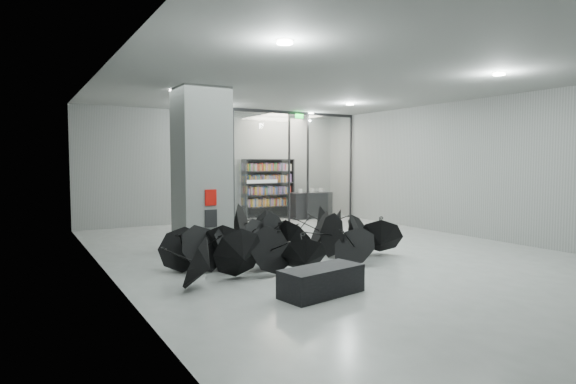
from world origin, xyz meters
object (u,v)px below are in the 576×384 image
column (201,170)px  bench (322,281)px  umbrella_cluster (285,245)px  bookshelf (268,189)px  shop_counter (310,205)px

column → bench: 5.13m
umbrella_cluster → bookshelf: bearing=64.8°
column → bookshelf: column is taller
column → bench: bearing=-86.3°
shop_counter → umbrella_cluster: 7.66m
shop_counter → umbrella_cluster: bearing=-126.4°
column → bookshelf: bearing=47.1°
bench → bookshelf: bookshelf is taller
bookshelf → umbrella_cluster: 7.52m
column → shop_counter: size_ratio=2.40×
shop_counter → column: bearing=-144.4°
bench → umbrella_cluster: (0.92, 2.80, 0.08)m
bookshelf → shop_counter: bearing=-25.6°
bookshelf → bench: bearing=-114.1°
shop_counter → umbrella_cluster: umbrella_cluster is taller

